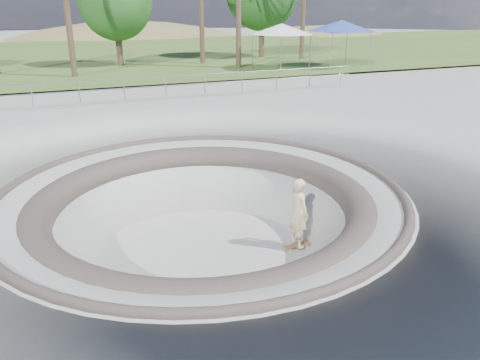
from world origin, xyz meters
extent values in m
plane|color=#A9AAA4|center=(0.00, 0.00, 0.00)|extent=(180.00, 180.00, 0.00)
torus|color=#A9AAA4|center=(0.00, 0.00, -2.00)|extent=(14.00, 14.00, 4.00)
cylinder|color=#A9AAA4|center=(0.00, 0.00, -1.95)|extent=(6.60, 6.60, 0.10)
torus|color=#534A42|center=(0.00, 0.00, -0.02)|extent=(10.24, 10.24, 0.24)
torus|color=#534A42|center=(0.00, 0.00, -0.45)|extent=(8.91, 8.91, 0.81)
cube|color=#436026|center=(0.00, 34.00, 0.22)|extent=(180.00, 36.00, 0.12)
ellipsoid|color=brown|center=(8.00, 60.00, -7.87)|extent=(61.60, 44.00, 28.60)
ellipsoid|color=brown|center=(35.00, 52.00, -5.36)|extent=(42.00, 30.00, 19.50)
cylinder|color=gray|center=(0.00, 12.00, 1.17)|extent=(25.00, 0.05, 0.05)
cylinder|color=gray|center=(0.00, 12.00, 0.72)|extent=(25.00, 0.05, 0.05)
cube|color=olive|center=(2.56, -0.46, -1.83)|extent=(0.80, 0.26, 0.02)
cylinder|color=#B3B3B8|center=(2.56, -0.46, -1.86)|extent=(0.04, 0.17, 0.03)
cylinder|color=#B3B3B8|center=(2.56, -0.46, -1.86)|extent=(0.04, 0.17, 0.03)
cylinder|color=beige|center=(2.56, -0.46, -1.87)|extent=(0.06, 0.03, 0.06)
cylinder|color=beige|center=(2.56, -0.46, -1.87)|extent=(0.06, 0.03, 0.06)
cylinder|color=beige|center=(2.56, -0.46, -1.87)|extent=(0.06, 0.03, 0.06)
cylinder|color=beige|center=(2.56, -0.46, -1.87)|extent=(0.06, 0.03, 0.06)
imported|color=beige|center=(2.56, -0.46, -0.84)|extent=(0.54, 0.76, 1.96)
cylinder|color=gray|center=(10.27, 17.40, 1.36)|extent=(0.06, 0.06, 2.16)
cylinder|color=gray|center=(13.01, 17.40, 1.36)|extent=(0.06, 0.06, 2.16)
cylinder|color=gray|center=(10.27, 20.15, 1.36)|extent=(0.06, 0.06, 2.16)
cylinder|color=gray|center=(13.01, 20.15, 1.36)|extent=(0.06, 0.06, 2.16)
cube|color=white|center=(11.64, 18.78, 2.53)|extent=(3.71, 3.71, 0.08)
cone|color=white|center=(11.64, 18.78, 2.88)|extent=(5.53, 5.53, 0.69)
cylinder|color=gray|center=(14.30, 16.54, 1.43)|extent=(0.06, 0.06, 2.30)
cylinder|color=gray|center=(17.23, 16.54, 1.43)|extent=(0.06, 0.06, 2.30)
cylinder|color=gray|center=(14.30, 19.46, 1.43)|extent=(0.06, 0.06, 2.30)
cylinder|color=gray|center=(17.23, 19.46, 1.43)|extent=(0.06, 0.06, 2.30)
cube|color=#2E49A9|center=(15.77, 18.00, 2.68)|extent=(3.26, 3.26, 0.08)
cone|color=#2E49A9|center=(15.77, 18.00, 3.05)|extent=(6.21, 6.21, 0.73)
cylinder|color=brown|center=(7.62, 23.68, 4.26)|extent=(0.36, 0.36, 8.19)
cylinder|color=brown|center=(15.96, 23.67, 4.37)|extent=(0.36, 0.36, 8.41)
cylinder|color=brown|center=(1.75, 24.72, 2.30)|extent=(0.44, 0.44, 4.26)
cylinder|color=brown|center=(13.60, 26.27, 2.71)|extent=(0.44, 0.44, 5.09)
camera|label=1|loc=(-3.21, -10.52, 4.45)|focal=35.00mm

